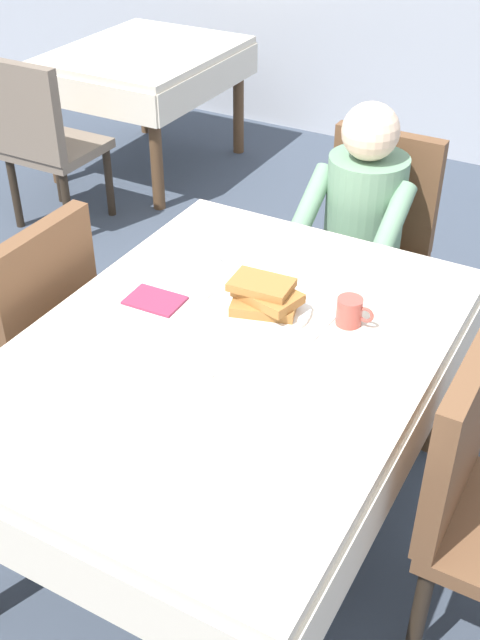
# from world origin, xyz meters

# --- Properties ---
(ground_plane) EXTENTS (14.00, 14.00, 0.00)m
(ground_plane) POSITION_xyz_m (0.00, 0.00, 0.00)
(ground_plane) COLOR #3D4756
(dining_table_main) EXTENTS (1.12, 1.52, 0.74)m
(dining_table_main) POSITION_xyz_m (0.00, 0.00, 0.65)
(dining_table_main) COLOR silver
(dining_table_main) RESTS_ON ground
(chair_diner) EXTENTS (0.44, 0.45, 0.93)m
(chair_diner) POSITION_xyz_m (-0.00, 1.17, 0.53)
(chair_diner) COLOR brown
(chair_diner) RESTS_ON ground
(diner_person) EXTENTS (0.40, 0.43, 1.12)m
(diner_person) POSITION_xyz_m (-0.00, 1.01, 0.67)
(diner_person) COLOR gray
(diner_person) RESTS_ON ground
(chair_left_side) EXTENTS (0.45, 0.44, 0.93)m
(chair_left_side) POSITION_xyz_m (-0.77, 0.00, 0.53)
(chair_left_side) COLOR brown
(chair_left_side) RESTS_ON ground
(plate_breakfast) EXTENTS (0.28, 0.28, 0.02)m
(plate_breakfast) POSITION_xyz_m (0.01, 0.20, 0.75)
(plate_breakfast) COLOR white
(plate_breakfast) RESTS_ON dining_table_main
(breakfast_stack) EXTENTS (0.22, 0.18, 0.09)m
(breakfast_stack) POSITION_xyz_m (0.02, 0.19, 0.80)
(breakfast_stack) COLOR #A36B33
(breakfast_stack) RESTS_ON plate_breakfast
(cup_coffee) EXTENTS (0.11, 0.08, 0.08)m
(cup_coffee) POSITION_xyz_m (0.26, 0.26, 0.78)
(cup_coffee) COLOR #B24C42
(cup_coffee) RESTS_ON dining_table_main
(syrup_pitcher) EXTENTS (0.08, 0.08, 0.07)m
(syrup_pitcher) POSITION_xyz_m (-0.24, 0.33, 0.78)
(syrup_pitcher) COLOR silver
(syrup_pitcher) RESTS_ON dining_table_main
(fork_left_of_plate) EXTENTS (0.02, 0.18, 0.00)m
(fork_left_of_plate) POSITION_xyz_m (-0.18, 0.18, 0.74)
(fork_left_of_plate) COLOR silver
(fork_left_of_plate) RESTS_ON dining_table_main
(knife_right_of_plate) EXTENTS (0.02, 0.20, 0.00)m
(knife_right_of_plate) POSITION_xyz_m (0.20, 0.18, 0.74)
(knife_right_of_plate) COLOR silver
(knife_right_of_plate) RESTS_ON dining_table_main
(spoon_near_edge) EXTENTS (0.15, 0.03, 0.00)m
(spoon_near_edge) POSITION_xyz_m (-0.04, -0.14, 0.74)
(spoon_near_edge) COLOR silver
(spoon_near_edge) RESTS_ON dining_table_main
(napkin_folded) EXTENTS (0.17, 0.13, 0.01)m
(napkin_folded) POSITION_xyz_m (-0.30, 0.08, 0.74)
(napkin_folded) COLOR #8C2D4C
(napkin_folded) RESTS_ON dining_table_main
(background_table_far) EXTENTS (0.92, 1.12, 0.74)m
(background_table_far) POSITION_xyz_m (-1.87, 2.29, 0.62)
(background_table_far) COLOR silver
(background_table_far) RESTS_ON ground
(background_chair_empty) EXTENTS (0.44, 0.45, 0.93)m
(background_chair_empty) POSITION_xyz_m (-1.87, 1.34, 0.53)
(background_chair_empty) COLOR #7A6B5B
(background_chair_empty) RESTS_ON ground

